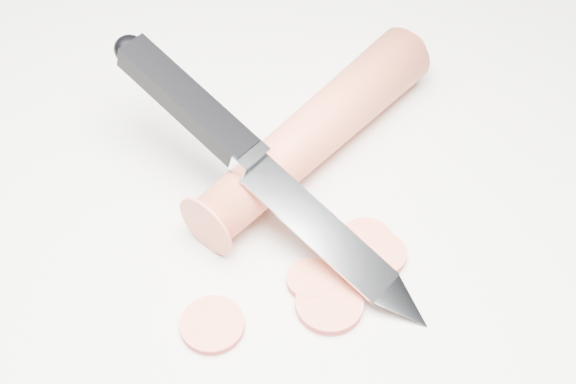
{
  "coord_description": "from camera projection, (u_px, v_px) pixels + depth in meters",
  "views": [
    {
      "loc": [
        -0.01,
        -0.3,
        0.42
      ],
      "look_at": [
        -0.0,
        0.03,
        0.02
      ],
      "focal_mm": 50.0,
      "sensor_mm": 36.0,
      "label": 1
    }
  ],
  "objects": [
    {
      "name": "carrot",
      "position": [
        315.0,
        132.0,
        0.55
      ],
      "size": [
        0.17,
        0.18,
        0.04
      ],
      "primitive_type": "cylinder",
      "rotation": [
        1.57,
        0.0,
        -0.73
      ],
      "color": "#E25B39",
      "rests_on": "ground"
    },
    {
      "name": "kitchen_knife",
      "position": [
        267.0,
        171.0,
        0.5
      ],
      "size": [
        0.21,
        0.19,
        0.09
      ],
      "primitive_type": null,
      "color": "silver",
      "rests_on": "ground"
    },
    {
      "name": "ground",
      "position": [
        297.0,
        247.0,
        0.51
      ],
      "size": [
        2.4,
        2.4,
        0.0
      ],
      "primitive_type": "plane",
      "color": "silver",
      "rests_on": "ground"
    },
    {
      "name": "carrot_slice_0",
      "position": [
        380.0,
        255.0,
        0.51
      ],
      "size": [
        0.03,
        0.03,
        0.01
      ],
      "primitive_type": "cylinder",
      "color": "#EE6847",
      "rests_on": "ground"
    },
    {
      "name": "carrot_slice_5",
      "position": [
        212.0,
        325.0,
        0.47
      ],
      "size": [
        0.04,
        0.04,
        0.01
      ],
      "primitive_type": "cylinder",
      "color": "#EE6847",
      "rests_on": "ground"
    },
    {
      "name": "carrot_slice_3",
      "position": [
        329.0,
        304.0,
        0.48
      ],
      "size": [
        0.04,
        0.04,
        0.01
      ],
      "primitive_type": "cylinder",
      "color": "#EE6847",
      "rests_on": "ground"
    },
    {
      "name": "carrot_slice_1",
      "position": [
        310.0,
        280.0,
        0.49
      ],
      "size": [
        0.03,
        0.03,
        0.01
      ],
      "primitive_type": "cylinder",
      "color": "#EE6847",
      "rests_on": "ground"
    },
    {
      "name": "carrot_slice_4",
      "position": [
        366.0,
        242.0,
        0.51
      ],
      "size": [
        0.03,
        0.03,
        0.01
      ],
      "primitive_type": "cylinder",
      "color": "#EE6847",
      "rests_on": "ground"
    }
  ]
}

